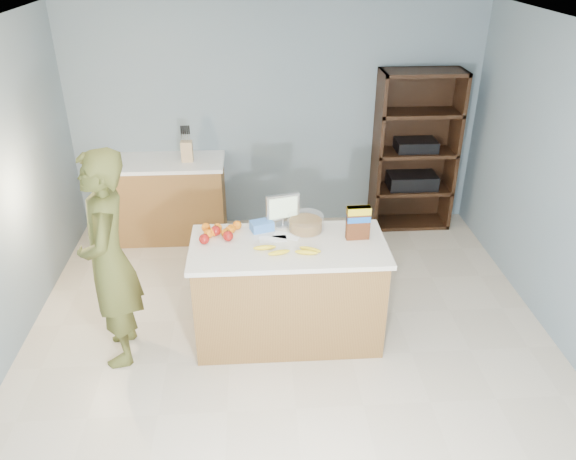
{
  "coord_description": "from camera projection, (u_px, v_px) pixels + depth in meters",
  "views": [
    {
      "loc": [
        -0.25,
        -3.54,
        3.09
      ],
      "look_at": [
        0.0,
        0.35,
        1.0
      ],
      "focal_mm": 35.0,
      "sensor_mm": 36.0,
      "label": 1
    }
  ],
  "objects": [
    {
      "name": "person",
      "position": [
        109.0,
        261.0,
        4.24
      ],
      "size": [
        0.52,
        0.7,
        1.77
      ],
      "primitive_type": "imported",
      "rotation": [
        0.0,
        0.0,
        -1.42
      ],
      "color": "#4C4E20",
      "rests_on": "ground"
    },
    {
      "name": "knife_block",
      "position": [
        187.0,
        150.0,
        5.97
      ],
      "size": [
        0.12,
        0.1,
        0.31
      ],
      "color": "tan",
      "rests_on": "back_cabinet"
    },
    {
      "name": "envelopes",
      "position": [
        280.0,
        237.0,
        4.52
      ],
      "size": [
        0.35,
        0.2,
        0.0
      ],
      "color": "white",
      "rests_on": "counter_peninsula"
    },
    {
      "name": "cereal_box",
      "position": [
        358.0,
        220.0,
        4.43
      ],
      "size": [
        0.19,
        0.08,
        0.28
      ],
      "color": "#592B14",
      "rests_on": "counter_peninsula"
    },
    {
      "name": "apples",
      "position": [
        216.0,
        235.0,
        4.47
      ],
      "size": [
        0.27,
        0.22,
        0.08
      ],
      "color": "maroon",
      "rests_on": "counter_peninsula"
    },
    {
      "name": "salad_bowl",
      "position": [
        306.0,
        224.0,
        4.61
      ],
      "size": [
        0.3,
        0.3,
        0.13
      ],
      "color": "#267219",
      "rests_on": "counter_peninsula"
    },
    {
      "name": "oranges",
      "position": [
        221.0,
        230.0,
        4.56
      ],
      "size": [
        0.33,
        0.21,
        0.07
      ],
      "color": "orange",
      "rests_on": "counter_peninsula"
    },
    {
      "name": "shelving_unit",
      "position": [
        414.0,
        153.0,
        6.33
      ],
      "size": [
        0.9,
        0.4,
        1.8
      ],
      "color": "black",
      "rests_on": "ground"
    },
    {
      "name": "counter_peninsula",
      "position": [
        288.0,
        295.0,
        4.66
      ],
      "size": [
        1.56,
        0.76,
        0.9
      ],
      "color": "brown",
      "rests_on": "ground"
    },
    {
      "name": "blue_carton",
      "position": [
        262.0,
        226.0,
        4.62
      ],
      "size": [
        0.21,
        0.17,
        0.08
      ],
      "primitive_type": "cube",
      "rotation": [
        0.0,
        0.0,
        0.32
      ],
      "color": "blue",
      "rests_on": "counter_peninsula"
    },
    {
      "name": "walls",
      "position": [
        291.0,
        170.0,
        3.81
      ],
      "size": [
        4.52,
        5.02,
        2.51
      ],
      "color": "slate",
      "rests_on": "ground"
    },
    {
      "name": "tv",
      "position": [
        283.0,
        208.0,
        4.63
      ],
      "size": [
        0.28,
        0.12,
        0.28
      ],
      "color": "silver",
      "rests_on": "counter_peninsula"
    },
    {
      "name": "back_cabinet",
      "position": [
        170.0,
        199.0,
        6.24
      ],
      "size": [
        1.24,
        0.62,
        0.9
      ],
      "color": "brown",
      "rests_on": "ground"
    },
    {
      "name": "floor",
      "position": [
        291.0,
        358.0,
        4.59
      ],
      "size": [
        4.5,
        5.0,
        0.02
      ],
      "primitive_type": "cube",
      "color": "beige",
      "rests_on": "ground"
    },
    {
      "name": "bananas",
      "position": [
        290.0,
        250.0,
        4.3
      ],
      "size": [
        0.53,
        0.16,
        0.04
      ],
      "color": "yellow",
      "rests_on": "counter_peninsula"
    }
  ]
}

